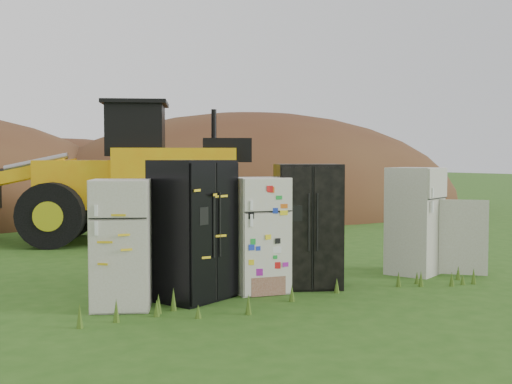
% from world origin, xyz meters
% --- Properties ---
extents(ground, '(120.00, 120.00, 0.00)m').
position_xyz_m(ground, '(0.00, 0.00, 0.00)').
color(ground, '#285115').
rests_on(ground, ground).
extents(fridge_leftmost, '(0.93, 0.91, 1.62)m').
position_xyz_m(fridge_leftmost, '(-2.49, -0.04, 0.81)').
color(fridge_leftmost, beige).
rests_on(fridge_leftmost, ground).
extents(fridge_black_side, '(1.20, 1.10, 1.86)m').
position_xyz_m(fridge_black_side, '(-1.50, 0.01, 0.93)').
color(fridge_black_side, black).
rests_on(fridge_black_side, ground).
extents(fridge_sticker, '(0.81, 0.76, 1.61)m').
position_xyz_m(fridge_sticker, '(-0.48, -0.00, 0.81)').
color(fridge_sticker, beige).
rests_on(fridge_sticker, ground).
extents(fridge_dark_mid, '(1.14, 1.05, 1.80)m').
position_xyz_m(fridge_dark_mid, '(0.31, -0.04, 0.90)').
color(fridge_dark_mid, black).
rests_on(fridge_dark_mid, ground).
extents(fridge_open_door, '(1.02, 0.99, 1.73)m').
position_xyz_m(fridge_open_door, '(2.42, 0.01, 0.87)').
color(fridge_open_door, beige).
rests_on(fridge_open_door, ground).
extents(wheel_loader, '(7.06, 5.05, 3.17)m').
position_xyz_m(wheel_loader, '(-0.96, 6.52, 1.58)').
color(wheel_loader, gold).
rests_on(wheel_loader, ground).
extents(dirt_mound_right, '(16.52, 12.11, 7.10)m').
position_xyz_m(dirt_mound_right, '(6.47, 12.73, 0.00)').
color(dirt_mound_right, '#472516').
rests_on(dirt_mound_right, ground).
extents(dirt_mound_back, '(15.66, 10.44, 5.43)m').
position_xyz_m(dirt_mound_back, '(0.30, 18.74, 0.00)').
color(dirt_mound_back, '#472516').
rests_on(dirt_mound_back, ground).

